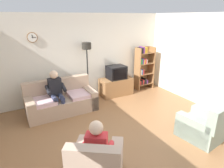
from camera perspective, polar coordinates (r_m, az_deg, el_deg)
ground_plane at (r=4.67m, az=4.95°, el=-14.50°), size 12.00×12.00×0.00m
back_wall_assembly at (r=6.38m, az=-8.02°, el=7.95°), size 6.20×0.17×2.70m
right_wall at (r=6.10m, az=28.54°, el=5.25°), size 0.12×5.80×2.70m
couch at (r=5.69m, az=-14.75°, el=-4.96°), size 1.92×0.92×0.90m
tv_stand at (r=6.69m, az=1.18°, el=-0.72°), size 1.10×0.56×0.59m
tv at (r=6.51m, az=1.32°, el=3.47°), size 0.60×0.49×0.44m
bookshelf at (r=7.23m, az=9.17°, el=4.86°), size 0.68×0.36×1.59m
floor_lamp at (r=6.06m, az=-7.41°, el=8.33°), size 0.28×0.28×1.85m
armchair_near_window at (r=3.42m, az=-4.38°, el=-23.08°), size 1.16×1.18×0.90m
armchair_near_bookshelf at (r=4.82m, az=25.40°, el=-11.26°), size 0.91×0.98×0.90m
person_on_couch at (r=5.42m, az=-16.19°, el=-1.92°), size 0.52×0.54×1.24m
person_in_left_armchair at (r=3.29m, az=-4.24°, el=-17.98°), size 0.61×0.64×1.12m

